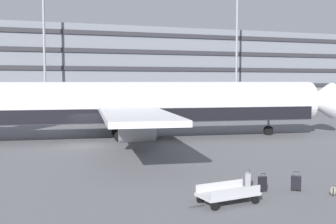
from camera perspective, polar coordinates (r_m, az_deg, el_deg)
name	(u,v)px	position (r m, az deg, el deg)	size (l,w,h in m)	color
ground_plane	(87,145)	(34.95, -11.00, -4.46)	(600.00, 600.00, 0.00)	#5B5B60
terminal_structure	(52,69)	(78.69, -15.50, 5.62)	(134.30, 18.35, 14.53)	slate
airliner	(128,105)	(37.88, -5.41, 1.00)	(40.87, 33.18, 10.77)	silver
light_mast_left	(44,41)	(65.51, -16.53, 9.27)	(1.80, 0.50, 18.97)	gray
light_mast_center_left	(237,24)	(74.50, 9.38, 11.72)	(1.80, 0.50, 26.37)	gray
suitcase_purple	(248,180)	(21.15, 10.83, -9.11)	(0.45, 0.53, 0.94)	gray
suitcase_navy	(296,183)	(21.31, 17.05, -9.21)	(0.54, 0.51, 0.91)	black
suitcase_black	(240,193)	(19.96, 9.85, -10.80)	(0.82, 0.81, 0.22)	orange
suitcase_teal	(262,183)	(20.73, 12.74, -9.47)	(0.39, 0.23, 0.89)	black
backpack_laid_flat	(333,191)	(21.05, 21.58, -9.98)	(0.36, 0.33, 0.48)	gray
backpack_large	(254,193)	(19.61, 11.62, -10.78)	(0.33, 0.37, 0.50)	#264C26
baggage_cart	(228,194)	(18.50, 8.15, -10.99)	(3.36, 1.66, 0.82)	#B7B7BC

